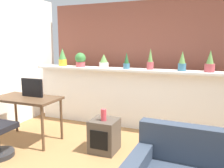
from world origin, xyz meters
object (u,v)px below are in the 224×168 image
(potted_plant_0, at_px, (63,58))
(potted_plant_1, at_px, (80,60))
(potted_plant_6, at_px, (210,63))
(potted_plant_2, at_px, (104,61))
(tv_monitor, at_px, (32,88))
(vase_on_shelf, at_px, (104,115))
(potted_plant_5, at_px, (182,62))
(potted_plant_4, at_px, (150,61))
(desk, at_px, (27,102))
(side_cube_shelf, at_px, (104,135))
(potted_plant_3, at_px, (127,62))

(potted_plant_0, xyz_separation_m, potted_plant_1, (0.44, -0.01, -0.03))
(potted_plant_1, relative_size, potted_plant_6, 0.79)
(potted_plant_2, bearing_deg, potted_plant_1, -179.22)
(potted_plant_6, bearing_deg, tv_monitor, -157.19)
(potted_plant_1, bearing_deg, tv_monitor, -103.52)
(vase_on_shelf, bearing_deg, tv_monitor, 179.44)
(potted_plant_0, xyz_separation_m, potted_plant_5, (2.45, -0.01, -0.03))
(potted_plant_4, xyz_separation_m, desk, (-1.79, -1.27, -0.66))
(potted_plant_5, height_order, vase_on_shelf, potted_plant_5)
(potted_plant_1, xyz_separation_m, potted_plant_2, (0.52, 0.01, -0.02))
(potted_plant_5, bearing_deg, desk, -152.22)
(potted_plant_6, xyz_separation_m, tv_monitor, (-2.75, -1.15, -0.41))
(desk, bearing_deg, potted_plant_1, 74.84)
(potted_plant_6, distance_m, side_cube_shelf, 2.12)
(potted_plant_5, distance_m, desk, 2.74)
(potted_plant_1, xyz_separation_m, potted_plant_6, (2.47, -0.01, 0.01))
(potted_plant_0, relative_size, potted_plant_2, 1.39)
(potted_plant_4, xyz_separation_m, potted_plant_6, (1.02, -0.03, -0.01))
(potted_plant_3, distance_m, side_cube_shelf, 1.53)
(potted_plant_4, bearing_deg, side_cube_shelf, -109.65)
(potted_plant_6, distance_m, tv_monitor, 3.01)
(potted_plant_2, bearing_deg, side_cube_shelf, -66.12)
(desk, xyz_separation_m, tv_monitor, (0.06, 0.08, 0.24))
(potted_plant_4, height_order, desk, potted_plant_4)
(potted_plant_0, relative_size, tv_monitor, 0.92)
(potted_plant_4, xyz_separation_m, side_cube_shelf, (-0.42, -1.17, -1.07))
(potted_plant_1, bearing_deg, potted_plant_6, -0.19)
(side_cube_shelf, relative_size, vase_on_shelf, 2.88)
(potted_plant_5, bearing_deg, potted_plant_4, 177.33)
(potted_plant_0, xyz_separation_m, desk, (0.10, -1.25, -0.68))
(potted_plant_0, distance_m, side_cube_shelf, 2.16)
(tv_monitor, height_order, vase_on_shelf, tv_monitor)
(potted_plant_0, distance_m, vase_on_shelf, 2.04)
(potted_plant_0, relative_size, side_cube_shelf, 0.75)
(potted_plant_0, bearing_deg, potted_plant_5, -0.24)
(potted_plant_5, distance_m, side_cube_shelf, 1.85)
(potted_plant_1, distance_m, potted_plant_5, 2.02)
(potted_plant_0, xyz_separation_m, potted_plant_3, (1.44, -0.04, -0.05))
(potted_plant_3, distance_m, potted_plant_5, 1.01)
(potted_plant_1, distance_m, vase_on_shelf, 1.73)
(potted_plant_0, height_order, potted_plant_6, potted_plant_0)
(tv_monitor, bearing_deg, desk, -125.55)
(potted_plant_1, bearing_deg, potted_plant_3, -1.70)
(potted_plant_5, height_order, tv_monitor, potted_plant_5)
(potted_plant_0, relative_size, vase_on_shelf, 2.16)
(potted_plant_5, bearing_deg, potted_plant_6, -0.83)
(tv_monitor, height_order, side_cube_shelf, tv_monitor)
(potted_plant_4, height_order, potted_plant_6, potted_plant_4)
(potted_plant_4, distance_m, tv_monitor, 2.14)
(potted_plant_0, bearing_deg, vase_on_shelf, -38.77)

